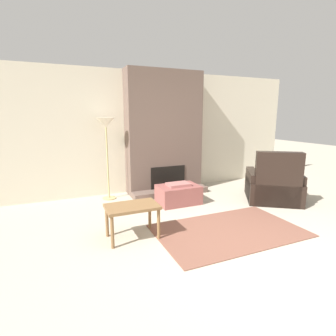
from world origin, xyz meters
name	(u,v)px	position (x,y,z in m)	size (l,w,h in m)	color
ground_plane	(256,253)	(0.00, 0.00, 0.00)	(24.00, 24.00, 0.00)	#B2A893
wall_back	(160,132)	(0.00, 3.22, 1.30)	(6.80, 0.06, 2.60)	beige
fireplace	(164,135)	(0.00, 2.97, 1.26)	(1.66, 0.73, 2.60)	brown
ottoman	(178,194)	(-0.09, 2.07, 0.18)	(0.79, 0.54, 0.40)	#8C4C47
armchair	(274,187)	(1.70, 1.45, 0.30)	(1.37, 1.38, 1.03)	black
side_table	(132,210)	(-1.29, 1.00, 0.41)	(0.71, 0.45, 0.48)	brown
floor_lamp_left	(106,128)	(-1.26, 2.89, 1.43)	(0.36, 0.36, 1.63)	tan
area_rug	(229,231)	(0.07, 0.65, 0.01)	(2.13, 1.32, 0.01)	brown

